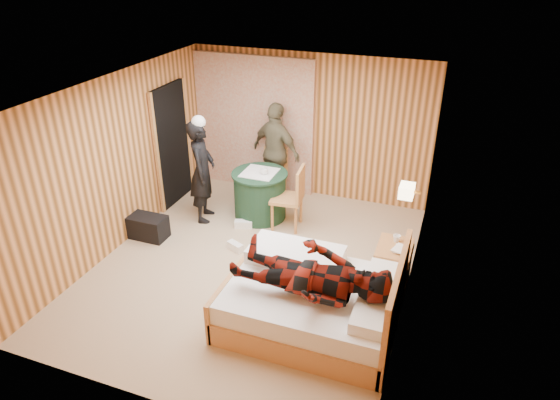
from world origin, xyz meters
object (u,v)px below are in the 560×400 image
(woman_standing, at_px, (202,171))
(nightstand, at_px, (392,265))
(wall_lamp, at_px, (407,191))
(duffel_bag, at_px, (147,227))
(chair_far, at_px, (275,170))
(chair_near, at_px, (293,194))
(man_on_bed, at_px, (312,266))
(bed, at_px, (314,301))
(man_at_table, at_px, (276,152))
(round_table, at_px, (260,195))

(woman_standing, bearing_deg, nightstand, -119.64)
(wall_lamp, xyz_separation_m, duffel_bag, (-3.77, -0.31, -1.12))
(duffel_bag, bearing_deg, nightstand, 1.56)
(chair_far, relative_size, chair_near, 0.90)
(nightstand, height_order, woman_standing, woman_standing)
(nightstand, xyz_separation_m, man_on_bed, (-0.73, -1.28, 0.65))
(bed, xyz_separation_m, nightstand, (0.75, 1.05, 0.00))
(chair_near, bearing_deg, duffel_bag, -67.84)
(man_at_table, bearing_deg, duffel_bag, 76.39)
(wall_lamp, bearing_deg, man_on_bed, -117.24)
(chair_far, bearing_deg, wall_lamp, -43.46)
(man_on_bed, bearing_deg, man_at_table, 116.94)
(chair_near, relative_size, woman_standing, 0.62)
(duffel_bag, xyz_separation_m, man_on_bed, (3.00, -1.19, 0.78))
(duffel_bag, height_order, woman_standing, woman_standing)
(round_table, distance_m, man_on_bed, 2.94)
(nightstand, xyz_separation_m, man_at_table, (-2.34, 1.88, 0.55))
(woman_standing, bearing_deg, bed, -143.06)
(chair_far, height_order, woman_standing, woman_standing)
(wall_lamp, xyz_separation_m, woman_standing, (-3.21, 0.54, -0.46))
(woman_standing, height_order, man_at_table, man_at_table)
(round_table, relative_size, chair_near, 0.88)
(bed, height_order, nightstand, bed)
(round_table, xyz_separation_m, man_at_table, (-0.00, 0.76, 0.46))
(bed, distance_m, nightstand, 1.29)
(wall_lamp, height_order, man_on_bed, man_on_bed)
(round_table, bearing_deg, woman_standing, -156.58)
(man_at_table, bearing_deg, man_on_bed, 138.55)
(chair_near, bearing_deg, bed, 19.83)
(wall_lamp, xyz_separation_m, man_at_table, (-2.38, 1.66, -0.44))
(duffel_bag, bearing_deg, chair_far, 54.59)
(wall_lamp, xyz_separation_m, man_on_bed, (-0.77, -1.50, -0.34))
(round_table, distance_m, duffel_bag, 1.86)
(woman_standing, bearing_deg, duffel_bag, 130.61)
(chair_near, distance_m, man_at_table, 1.13)
(round_table, distance_m, chair_near, 0.66)
(round_table, bearing_deg, nightstand, -25.66)
(woman_standing, bearing_deg, round_table, -82.69)
(bed, bearing_deg, chair_near, 115.53)
(chair_far, distance_m, woman_standing, 1.38)
(bed, height_order, man_at_table, man_at_table)
(duffel_bag, relative_size, woman_standing, 0.38)
(wall_lamp, distance_m, round_table, 2.70)
(wall_lamp, distance_m, man_on_bed, 1.72)
(duffel_bag, bearing_deg, round_table, 41.25)
(nightstand, distance_m, man_at_table, 3.05)
(chair_near, bearing_deg, woman_standing, -87.47)
(bed, xyz_separation_m, man_at_table, (-1.58, 2.93, 0.55))
(chair_far, distance_m, duffel_bag, 2.39)
(duffel_bag, distance_m, woman_standing, 1.21)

